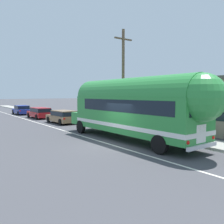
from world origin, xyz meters
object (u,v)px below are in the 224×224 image
Objects in this scene: car_second at (40,112)px; painted_bus at (135,106)px; utility_pole at (123,78)px; car_lead at (63,116)px; car_third at (22,109)px.

painted_bus is at bearing -89.99° from car_second.
painted_bus is at bearing -119.76° from utility_pole.
utility_pole is 1.80× the size of car_second.
car_third is (-0.42, 14.04, -0.04)m from car_lead.
car_lead is 0.95× the size of car_second.
car_lead is at bearing 108.41° from utility_pole.
painted_bus reaches higher than car_second.
car_third is at bearing 91.71° from car_lead.
utility_pole is at bearing -79.41° from car_second.
utility_pole is 8.38m from car_lead.
car_second is at bearing 91.62° from car_lead.
painted_bus is 18.30m from car_second.
car_lead is 0.93× the size of car_third.
utility_pole is 1.90× the size of car_lead.
car_lead is at bearing -88.29° from car_third.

